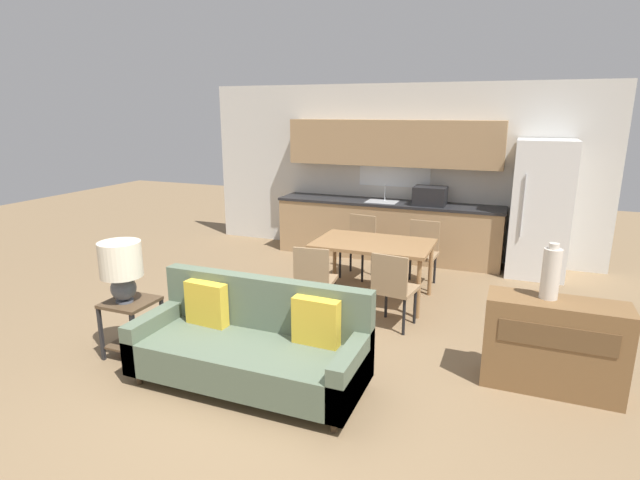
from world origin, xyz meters
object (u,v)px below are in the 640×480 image
(side_table, at_px, (132,319))
(dining_chair_far_left, at_px, (359,243))
(refrigerator, at_px, (540,209))
(credenza, at_px, (553,345))
(dining_table, at_px, (373,247))
(dining_chair_near_right, at_px, (393,286))
(vase, at_px, (551,273))
(table_lamp, at_px, (121,266))
(couch, at_px, (253,345))
(dining_chair_far_right, at_px, (422,250))
(dining_chair_near_left, at_px, (314,278))

(side_table, height_order, dining_chair_far_left, dining_chair_far_left)
(refrigerator, height_order, credenza, refrigerator)
(dining_table, height_order, dining_chair_near_right, dining_chair_near_right)
(vase, distance_m, dining_chair_far_left, 3.27)
(credenza, bearing_deg, table_lamp, -166.80)
(couch, relative_size, dining_chair_far_right, 2.33)
(dining_chair_near_left, height_order, dining_chair_far_right, same)
(dining_chair_near_left, relative_size, dining_chair_near_right, 1.00)
(couch, xyz_separation_m, dining_chair_near_left, (-0.03, 1.46, 0.14))
(vase, height_order, dining_chair_near_right, vase)
(dining_chair_near_left, bearing_deg, refrigerator, -138.08)
(table_lamp, xyz_separation_m, dining_chair_far_left, (1.30, 3.14, -0.43))
(credenza, xyz_separation_m, dining_chair_far_right, (-1.52, 2.22, 0.08))
(dining_table, distance_m, dining_chair_far_left, 0.96)
(side_table, distance_m, dining_chair_far_right, 3.76)
(dining_chair_far_right, bearing_deg, dining_chair_near_left, -116.78)
(dining_table, bearing_deg, side_table, -127.06)
(side_table, bearing_deg, dining_chair_far_left, 67.61)
(vase, distance_m, dining_chair_far_right, 2.67)
(couch, height_order, credenza, couch)
(table_lamp, bearing_deg, dining_chair_near_right, 35.37)
(credenza, relative_size, dining_chair_far_left, 1.29)
(refrigerator, xyz_separation_m, dining_chair_far_right, (-1.44, -1.02, -0.48))
(side_table, xyz_separation_m, dining_chair_near_left, (1.28, 1.46, 0.11))
(table_lamp, height_order, vase, vase)
(refrigerator, xyz_separation_m, dining_table, (-1.89, -1.80, -0.28))
(dining_chair_near_left, distance_m, dining_chair_far_right, 1.83)
(dining_chair_far_left, bearing_deg, dining_chair_near_left, -82.47)
(vase, bearing_deg, table_lamp, -165.93)
(dining_chair_far_right, bearing_deg, dining_chair_near_right, -87.83)
(dining_chair_near_right, bearing_deg, table_lamp, 43.37)
(dining_table, xyz_separation_m, couch, (-0.41, -2.28, -0.33))
(vase, relative_size, dining_chair_near_right, 0.55)
(refrigerator, bearing_deg, vase, -90.03)
(vase, distance_m, dining_chair_near_right, 1.67)
(dining_chair_near_right, bearing_deg, dining_chair_far_left, -52.89)
(side_table, distance_m, dining_chair_near_right, 2.64)
(side_table, bearing_deg, dining_chair_far_right, 54.56)
(credenza, bearing_deg, dining_table, 143.79)
(dining_table, height_order, dining_chair_far_left, dining_chair_far_left)
(dining_chair_near_left, bearing_deg, dining_chair_near_right, 177.08)
(couch, bearing_deg, side_table, -179.86)
(refrigerator, height_order, dining_chair_far_left, refrigerator)
(side_table, xyz_separation_m, dining_chair_far_left, (1.28, 3.11, 0.11))
(table_lamp, xyz_separation_m, vase, (3.64, 0.91, 0.10))
(dining_chair_far_left, bearing_deg, table_lamp, -104.94)
(dining_chair_near_right, relative_size, dining_chair_far_left, 1.00)
(couch, relative_size, table_lamp, 3.43)
(couch, distance_m, dining_chair_near_left, 1.47)
(dining_chair_far_right, bearing_deg, refrigerator, 37.87)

